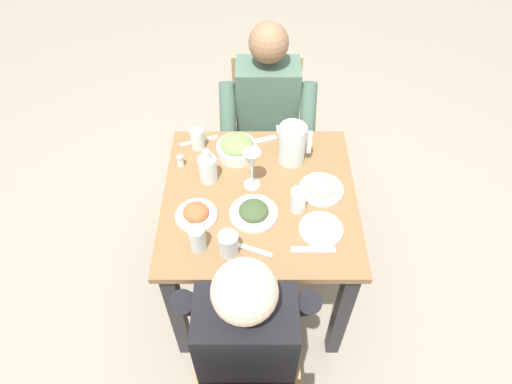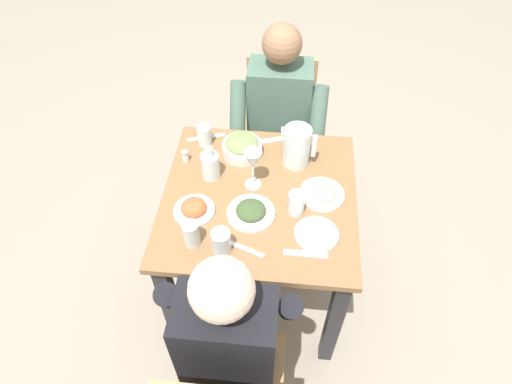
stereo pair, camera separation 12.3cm
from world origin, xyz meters
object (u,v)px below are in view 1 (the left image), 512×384
Objects in this scene: plate_beans at (322,188)px; salt_shaker at (181,161)px; wine_glass at (252,162)px; oil_carafe at (208,170)px; water_glass_center at (229,244)px; plate_rice_curry at (196,213)px; plate_yoghurt at (321,228)px; water_glass_near_left at (198,239)px; chair_far at (266,124)px; water_glass_near_right at (198,139)px; diner_far at (268,127)px; water_glass_far_right at (298,200)px; plate_dolmas at (254,212)px; water_pitcher at (293,144)px; dining_table at (260,215)px; diner_near at (247,328)px; salad_bowl at (237,148)px.

salt_shaker is (-0.62, 0.15, 0.01)m from plate_beans.
wine_glass is 0.21m from oil_carafe.
plate_rice_curry is at bearing 128.98° from water_glass_center.
water_glass_center is at bearing -103.80° from wine_glass.
plate_yoghurt is 1.57× the size of water_glass_near_left.
chair_far is 0.63m from water_glass_near_right.
water_glass_far_right is (0.11, -0.63, 0.15)m from diner_far.
oil_carafe reaches higher than plate_dolmas.
water_glass_near_right is 0.14m from salt_shaker.
water_glass_near_right is at bearing 122.64° from plate_dolmas.
water_glass_far_right is 0.41m from oil_carafe.
plate_yoghurt is 1.64× the size of water_glass_far_right.
water_glass_near_left is at bearing -170.42° from plate_yoghurt.
plate_dolmas is 1.01× the size of wine_glass.
diner_far is at bearing -90.00° from chair_far.
diner_far reaches higher than plate_yoghurt.
plate_dolmas is at bearing -117.76° from water_pitcher.
plate_dolmas is at bearing -95.95° from diner_far.
dining_table is 7.98× the size of water_glass_center.
chair_far is at bearing 100.61° from water_pitcher.
wine_glass is at bearing -44.02° from water_glass_near_right.
oil_carafe is at bearing 171.80° from plate_beans.
plate_beans is at bearing 84.30° from plate_yoghurt.
salad_bowl is at bearing 94.02° from diner_near.
water_pitcher is 0.26m from salad_bowl.
water_glass_near_right is 1.82× the size of salt_shaker.
chair_far is (0.04, 0.76, -0.10)m from dining_table.
oil_carafe is at bearing -72.76° from water_glass_near_right.
water_glass_center is at bearing -63.26° from salt_shaker.
water_glass_near_left is at bearing -142.48° from plate_dolmas.
water_glass_near_right is at bearing 139.66° from water_glass_far_right.
diner_far is 11.00× the size of water_glass_far_right.
water_glass_far_right is at bearing -24.13° from oil_carafe.
water_pitcher is at bearing 121.67° from plate_beans.
water_pitcher reaches higher than water_glass_far_right.
plate_rice_curry is (-0.40, -0.33, -0.08)m from water_pitcher.
salt_shaker is at bearing -136.58° from diner_far.
plate_rice_curry is 0.90× the size of plate_beans.
water_glass_near_left is at bearing -108.79° from diner_far.
water_pitcher is at bearing 18.40° from oil_carafe.
chair_far is at bearing 97.68° from water_glass_far_right.
water_glass_near_right is at bearing 153.33° from plate_beans.
wine_glass is (-0.19, 0.13, 0.09)m from water_glass_far_right.
water_pitcher is 0.42m from plate_yoghurt.
plate_rice_curry is at bearing -112.95° from salad_bowl.
water_pitcher is (0.10, -0.34, 0.19)m from diner_far.
diner_near reaches higher than plate_yoghurt.
water_glass_far_right is at bearing -26.33° from salt_shaker.
chair_far reaches higher than water_glass_far_right.
diner_near is at bearing -94.67° from diner_far.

